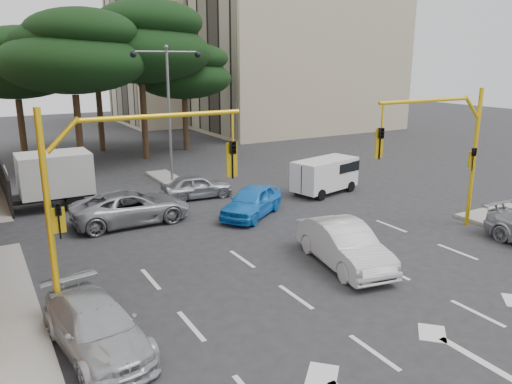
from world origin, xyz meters
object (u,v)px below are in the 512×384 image
car_white_hatch (344,245)px  car_silver_cross_a (131,207)px  signal_mast_right (448,142)px  street_lamp_center (168,90)px  signal_mast_left (115,181)px  car_silver_cross_b (197,186)px  car_silver_wagon (96,327)px  box_truck_a (33,183)px  car_blue_compact (252,201)px  van_white (325,176)px

car_white_hatch → car_silver_cross_a: (-5.17, 8.49, -0.05)m
signal_mast_right → car_white_hatch: signal_mast_right is taller
street_lamp_center → car_white_hatch: 15.52m
signal_mast_left → street_lamp_center: bearing=64.1°
car_silver_cross_b → car_silver_wagon: bearing=151.5°
signal_mast_left → car_silver_cross_b: (6.72, 10.11, -3.24)m
car_silver_cross_b → car_white_hatch: bearing=-169.9°
car_silver_cross_a → car_silver_cross_b: bearing=-60.4°
car_white_hatch → box_truck_a: bearing=134.0°
signal_mast_left → car_silver_wagon: (-1.20, -1.88, -3.24)m
signal_mast_left → car_silver_wagon: signal_mast_left is taller
signal_mast_right → car_silver_cross_b: bearing=124.3°
signal_mast_left → signal_mast_right: bearing=0.0°
car_silver_cross_a → signal_mast_left: bearing=161.8°
signal_mast_left → street_lamp_center: 15.65m
car_silver_cross_a → car_silver_wagon: bearing=158.7°
car_blue_compact → van_white: (5.50, 1.61, 0.26)m
car_blue_compact → car_white_hatch: bearing=-35.7°
car_silver_cross_b → van_white: (6.49, -2.58, 0.32)m
car_silver_wagon → box_truck_a: box_truck_a is taller
van_white → car_blue_compact: bearing=-87.2°
car_white_hatch → car_silver_cross_a: 9.94m
signal_mast_right → van_white: size_ratio=1.56×
car_silver_cross_b → van_white: size_ratio=0.98×
street_lamp_center → car_white_hatch: bearing=-86.6°
signal_mast_right → street_lamp_center: (-6.80, 14.01, 1.54)m
signal_mast_right → car_silver_cross_b: signal_mast_right is taller
car_blue_compact → car_silver_cross_b: bearing=157.8°
car_white_hatch → car_silver_cross_b: bearing=105.0°
van_white → box_truck_a: 14.89m
signal_mast_left → box_truck_a: bearing=94.6°
signal_mast_left → car_blue_compact: size_ratio=1.45×
car_silver_cross_a → van_white: size_ratio=1.37×
signal_mast_left → street_lamp_center: street_lamp_center is taller
street_lamp_center → box_truck_a: bearing=-165.6°
car_silver_cross_a → box_truck_a: 5.57m
street_lamp_center → car_silver_cross_b: bearing=-91.2°
car_silver_cross_a → car_blue_compact: bearing=-109.2°
street_lamp_center → car_silver_wagon: street_lamp_center is taller
car_white_hatch → car_blue_compact: (0.02, 6.69, -0.07)m
signal_mast_left → car_blue_compact: (7.72, 5.91, -3.18)m
car_silver_cross_a → box_truck_a: bearing=39.1°
car_blue_compact → car_silver_cross_a: bearing=-144.7°
signal_mast_left → street_lamp_center: (6.80, 14.01, 1.54)m
car_white_hatch → car_silver_wagon: 8.96m
car_silver_wagon → box_truck_a: (0.22, 13.89, 0.72)m
car_blue_compact → van_white: size_ratio=1.08×
signal_mast_right → car_silver_cross_a: size_ratio=1.14×
car_silver_wagon → car_silver_cross_b: car_silver_wagon is taller
car_silver_wagon → van_white: bearing=26.4°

